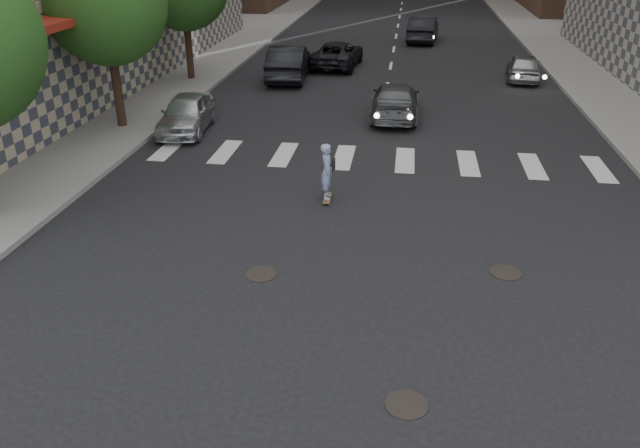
# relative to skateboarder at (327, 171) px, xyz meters

# --- Properties ---
(ground) EXTENTS (160.00, 160.00, 0.00)m
(ground) POSITION_rel_skateboarder_xyz_m (1.09, -5.42, -0.86)
(ground) COLOR black
(ground) RESTS_ON ground
(sidewalk_left) EXTENTS (13.00, 80.00, 0.15)m
(sidewalk_left) POSITION_rel_skateboarder_xyz_m (-13.41, 14.58, -0.78)
(sidewalk_left) COLOR gray
(sidewalk_left) RESTS_ON ground
(manhole_a) EXTENTS (0.70, 0.70, 0.02)m
(manhole_a) POSITION_rel_skateboarder_xyz_m (2.29, -7.92, -0.85)
(manhole_a) COLOR black
(manhole_a) RESTS_ON ground
(manhole_b) EXTENTS (0.70, 0.70, 0.02)m
(manhole_b) POSITION_rel_skateboarder_xyz_m (-0.91, -4.22, -0.85)
(manhole_b) COLOR black
(manhole_b) RESTS_ON ground
(manhole_c) EXTENTS (0.70, 0.70, 0.02)m
(manhole_c) POSITION_rel_skateboarder_xyz_m (4.39, -3.42, -0.85)
(manhole_c) COLOR black
(manhole_c) RESTS_ON ground
(skateboarder) EXTENTS (0.41, 0.83, 1.64)m
(skateboarder) POSITION_rel_skateboarder_xyz_m (0.00, 0.00, 0.00)
(skateboarder) COLOR brown
(skateboarder) RESTS_ON ground
(silver_sedan) EXTENTS (1.93, 4.08, 1.35)m
(silver_sedan) POSITION_rel_skateboarder_xyz_m (-5.91, 5.68, -0.18)
(silver_sedan) COLOR silver
(silver_sedan) RESTS_ON ground
(traffic_car_a) EXTENTS (2.07, 5.07, 1.63)m
(traffic_car_a) POSITION_rel_skateboarder_xyz_m (-3.78, 14.58, -0.04)
(traffic_car_a) COLOR black
(traffic_car_a) RESTS_ON ground
(traffic_car_b) EXTENTS (1.88, 4.59, 1.33)m
(traffic_car_b) POSITION_rel_skateboarder_xyz_m (1.59, 8.58, -0.19)
(traffic_car_b) COLOR #53565A
(traffic_car_b) RESTS_ON ground
(traffic_car_c) EXTENTS (2.59, 4.97, 1.34)m
(traffic_car_c) POSITION_rel_skateboarder_xyz_m (-1.75, 17.85, -0.19)
(traffic_car_c) COLOR black
(traffic_car_c) RESTS_ON ground
(traffic_car_d) EXTENTS (1.93, 3.93, 1.29)m
(traffic_car_d) POSITION_rel_skateboarder_xyz_m (7.59, 16.00, -0.21)
(traffic_car_d) COLOR #A2A6A9
(traffic_car_d) RESTS_ON ground
(traffic_car_e) EXTENTS (2.14, 4.95, 1.59)m
(traffic_car_e) POSITION_rel_skateboarder_xyz_m (2.83, 26.58, -0.06)
(traffic_car_e) COLOR black
(traffic_car_e) RESTS_ON ground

